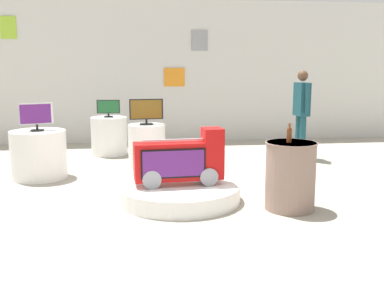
{
  "coord_description": "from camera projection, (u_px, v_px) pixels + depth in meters",
  "views": [
    {
      "loc": [
        -0.32,
        -5.52,
        1.75
      ],
      "look_at": [
        0.43,
        0.47,
        0.72
      ],
      "focal_mm": 41.91,
      "sensor_mm": 36.0,
      "label": 1
    }
  ],
  "objects": [
    {
      "name": "tv_on_right_rear",
      "position": [
        146.0,
        111.0,
        7.79
      ],
      "size": [
        0.59,
        0.24,
        0.45
      ],
      "color": "black",
      "rests_on": "display_pedestal_right_rear"
    },
    {
      "name": "ground_plane",
      "position": [
        163.0,
        206.0,
        5.73
      ],
      "size": [
        30.0,
        30.0,
        0.0
      ],
      "primitive_type": "plane",
      "color": "#A8A091"
    },
    {
      "name": "display_pedestal_right_rear",
      "position": [
        147.0,
        146.0,
        7.9
      ],
      "size": [
        0.65,
        0.65,
        0.76
      ],
      "primitive_type": "cylinder",
      "color": "white",
      "rests_on": "ground"
    },
    {
      "name": "display_pedestal_left_rear",
      "position": [
        39.0,
        154.0,
        7.13
      ],
      "size": [
        0.87,
        0.87,
        0.76
      ],
      "primitive_type": "cylinder",
      "color": "white",
      "rests_on": "ground"
    },
    {
      "name": "main_display_pedestal",
      "position": [
        179.0,
        193.0,
        5.94
      ],
      "size": [
        1.62,
        1.62,
        0.22
      ],
      "primitive_type": "cylinder",
      "color": "white",
      "rests_on": "ground"
    },
    {
      "name": "novelty_firetruck_tv",
      "position": [
        180.0,
        162.0,
        5.86
      ],
      "size": [
        1.18,
        0.43,
        0.74
      ],
      "color": "gray",
      "rests_on": "main_display_pedestal"
    },
    {
      "name": "display_pedestal_center_rear",
      "position": [
        109.0,
        136.0,
        9.07
      ],
      "size": [
        0.73,
        0.73,
        0.76
      ],
      "primitive_type": "cylinder",
      "color": "white",
      "rests_on": "ground"
    },
    {
      "name": "bottle_on_side_table",
      "position": [
        289.0,
        135.0,
        5.43
      ],
      "size": [
        0.06,
        0.06,
        0.24
      ],
      "color": "brown",
      "rests_on": "side_table_round"
    },
    {
      "name": "side_table_round",
      "position": [
        290.0,
        175.0,
        5.53
      ],
      "size": [
        0.63,
        0.63,
        0.85
      ],
      "color": "gray",
      "rests_on": "ground"
    },
    {
      "name": "tv_on_center_rear",
      "position": [
        108.0,
        108.0,
        8.97
      ],
      "size": [
        0.46,
        0.18,
        0.35
      ],
      "color": "black",
      "rests_on": "display_pedestal_center_rear"
    },
    {
      "name": "shopper_browsing_near_truck",
      "position": [
        302.0,
        108.0,
        8.56
      ],
      "size": [
        0.22,
        0.56,
        1.7
      ],
      "color": "#194751",
      "rests_on": "ground"
    },
    {
      "name": "tv_on_left_rear",
      "position": [
        36.0,
        116.0,
        7.02
      ],
      "size": [
        0.49,
        0.21,
        0.44
      ],
      "color": "black",
      "rests_on": "display_pedestal_left_rear"
    },
    {
      "name": "back_wall_display",
      "position": [
        149.0,
        72.0,
        10.46
      ],
      "size": [
        12.93,
        0.13,
        3.29
      ],
      "color": "silver",
      "rests_on": "ground"
    }
  ]
}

